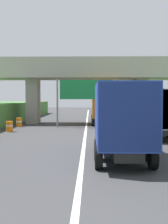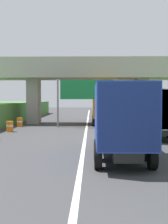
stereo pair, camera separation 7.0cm
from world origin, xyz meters
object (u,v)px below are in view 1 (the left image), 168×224
construction_barrel_4 (10,126)px  truck_white (152,111)px  truck_orange (103,107)px  car_yellow (126,113)px  car_black (98,114)px  truck_blue (120,117)px  construction_barrel_5 (19,122)px  overhead_highway_sign (86,92)px

construction_barrel_4 → truck_white: bearing=-15.2°
truck_orange → construction_barrel_4: truck_orange is taller
car_yellow → car_black: same height
truck_blue → construction_barrel_5: truck_blue is taller
truck_orange → construction_barrel_5: 9.16m
car_yellow → construction_barrel_5: 15.99m
car_black → truck_blue: bearing=-89.4°
truck_orange → car_black: 6.75m
construction_barrel_4 → car_black: bearing=60.9°
truck_blue → construction_barrel_5: (-8.50, 15.55, -1.47)m
truck_blue → car_yellow: (3.45, 26.16, -1.08)m
truck_blue → construction_barrel_4: size_ratio=8.11×
overhead_highway_sign → truck_white: 8.95m
overhead_highway_sign → truck_orange: (1.77, 3.44, -1.52)m
overhead_highway_sign → construction_barrel_4: bearing=-146.8°
construction_barrel_4 → car_yellow: bearing=52.5°
overhead_highway_sign → car_black: size_ratio=1.43×
overhead_highway_sign → car_black: overhead_highway_sign is taller
truck_blue → overhead_highway_sign: bearing=96.7°
truck_orange → truck_white: bearing=-73.6°
car_black → construction_barrel_5: size_ratio=4.56×
overhead_highway_sign → car_black: 10.54m
truck_white → construction_barrel_5: bearing=146.6°
truck_orange → car_black: truck_orange is taller
truck_blue → construction_barrel_5: 17.78m
truck_blue → car_yellow: truck_blue is taller
construction_barrel_4 → construction_barrel_5: (-0.27, 4.59, 0.00)m
car_yellow → construction_barrel_5: (-11.96, -10.61, -0.40)m
overhead_highway_sign → car_black: bearing=81.5°
truck_orange → truck_white: (3.16, -10.76, 0.00)m
car_black → construction_barrel_5: car_black is taller
truck_orange → construction_barrel_4: bearing=-137.0°
truck_white → construction_barrel_4: size_ratio=8.11×
truck_white → truck_blue: bearing=-111.9°
truck_orange → truck_white: size_ratio=1.00×
truck_orange → truck_white: same height
overhead_highway_sign → construction_barrel_4: 8.28m
construction_barrel_4 → construction_barrel_5: 4.60m
truck_blue → car_black: size_ratio=1.78×
overhead_highway_sign → truck_blue: bearing=-83.3°
overhead_highway_sign → car_black: (1.50, 10.10, -2.60)m
car_black → truck_white: bearing=-78.9°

